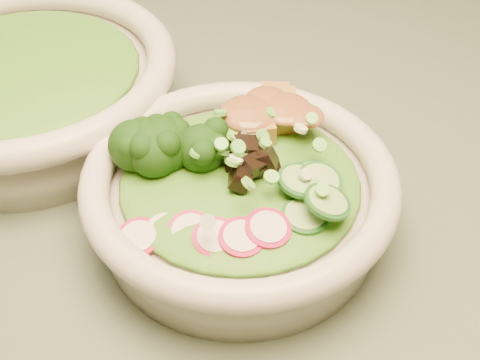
{
  "coord_description": "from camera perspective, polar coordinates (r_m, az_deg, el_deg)",
  "views": [
    {
      "loc": [
        -0.09,
        -0.39,
        1.14
      ],
      "look_at": [
        -0.09,
        -0.03,
        0.8
      ],
      "focal_mm": 50.0,
      "sensor_mm": 36.0,
      "label": 1
    }
  ],
  "objects": [
    {
      "name": "salad_bowl",
      "position": [
        0.5,
        0.0,
        -1.52
      ],
      "size": [
        0.24,
        0.24,
        0.06
      ],
      "rotation": [
        0.0,
        0.0,
        0.02
      ],
      "color": "beige",
      "rests_on": "dining_table"
    },
    {
      "name": "cucumber_slices",
      "position": [
        0.47,
        6.52,
        -0.65
      ],
      "size": [
        0.06,
        0.06,
        0.03
      ],
      "primitive_type": null,
      "rotation": [
        0.0,
        0.0,
        0.02
      ],
      "color": "#78A55B",
      "rests_on": "salad_bowl"
    },
    {
      "name": "scallion_garnish",
      "position": [
        0.47,
        0.0,
        1.87
      ],
      "size": [
        0.17,
        0.17,
        0.02
      ],
      "primitive_type": null,
      "color": "#64BF43",
      "rests_on": "salad_bowl"
    },
    {
      "name": "lettuce_bed",
      "position": [
        0.49,
        0.0,
        0.09
      ],
      "size": [
        0.18,
        0.18,
        0.02
      ],
      "primitive_type": "ellipsoid",
      "color": "#286715",
      "rests_on": "salad_bowl"
    },
    {
      "name": "broccoli_florets",
      "position": [
        0.49,
        -6.08,
        2.44
      ],
      "size": [
        0.07,
        0.06,
        0.04
      ],
      "primitive_type": null,
      "rotation": [
        0.0,
        0.0,
        0.02
      ],
      "color": "black",
      "rests_on": "salad_bowl"
    },
    {
      "name": "dining_table",
      "position": [
        0.64,
        8.45,
        -8.9
      ],
      "size": [
        1.2,
        0.8,
        0.75
      ],
      "color": "black",
      "rests_on": "ground"
    },
    {
      "name": "side_bowl",
      "position": [
        0.63,
        -17.79,
        7.66
      ],
      "size": [
        0.27,
        0.27,
        0.07
      ],
      "rotation": [
        0.0,
        0.0,
        -0.08
      ],
      "color": "beige",
      "rests_on": "dining_table"
    },
    {
      "name": "mushroom_heap",
      "position": [
        0.49,
        0.4,
        1.87
      ],
      "size": [
        0.06,
        0.06,
        0.03
      ],
      "primitive_type": null,
      "rotation": [
        0.0,
        0.0,
        0.02
      ],
      "color": "black",
      "rests_on": "salad_bowl"
    },
    {
      "name": "peanut_sauce",
      "position": [
        0.51,
        2.13,
        5.73
      ],
      "size": [
        0.06,
        0.05,
        0.01
      ],
      "primitive_type": "ellipsoid",
      "color": "brown",
      "rests_on": "tofu_cubes"
    },
    {
      "name": "tofu_cubes",
      "position": [
        0.52,
        2.1,
        4.74
      ],
      "size": [
        0.08,
        0.05,
        0.03
      ],
      "primitive_type": null,
      "rotation": [
        0.0,
        0.0,
        0.02
      ],
      "color": "olive",
      "rests_on": "salad_bowl"
    },
    {
      "name": "radish_slices",
      "position": [
        0.45,
        -2.08,
        -4.52
      ],
      "size": [
        0.1,
        0.04,
        0.02
      ],
      "primitive_type": null,
      "rotation": [
        0.0,
        0.0,
        0.02
      ],
      "color": "#A30C3C",
      "rests_on": "salad_bowl"
    },
    {
      "name": "side_lettuce",
      "position": [
        0.62,
        -18.18,
        9.15
      ],
      "size": [
        0.18,
        0.18,
        0.02
      ],
      "primitive_type": "ellipsoid",
      "color": "#286715",
      "rests_on": "side_bowl"
    }
  ]
}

